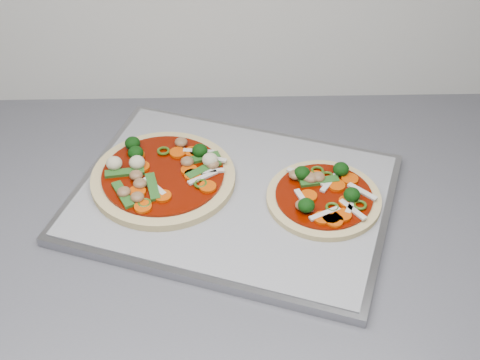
{
  "coord_description": "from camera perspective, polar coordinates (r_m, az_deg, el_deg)",
  "views": [
    {
      "loc": [
        0.42,
        0.6,
        1.57
      ],
      "look_at": [
        0.43,
        1.34,
        0.93
      ],
      "focal_mm": 50.0,
      "sensor_mm": 36.0,
      "label": 1
    }
  ],
  "objects": [
    {
      "name": "pizza_left",
      "position": [
        1.0,
        -6.59,
        0.43
      ],
      "size": [
        0.24,
        0.24,
        0.04
      ],
      "rotation": [
        0.0,
        0.0,
        -0.11
      ],
      "color": "#DBC57D",
      "rests_on": "parchment"
    },
    {
      "name": "parchment",
      "position": [
        0.98,
        -0.68,
        -1.2
      ],
      "size": [
        0.51,
        0.44,
        0.0
      ],
      "primitive_type": "cube",
      "rotation": [
        0.0,
        0.0,
        -0.34
      ],
      "color": "#98979D",
      "rests_on": "baking_tray"
    },
    {
      "name": "pizza_right",
      "position": [
        0.97,
        7.14,
        -1.31
      ],
      "size": [
        0.21,
        0.21,
        0.03
      ],
      "rotation": [
        0.0,
        0.0,
        -0.3
      ],
      "color": "#DBC57D",
      "rests_on": "parchment"
    },
    {
      "name": "baking_tray",
      "position": [
        0.98,
        -0.68,
        -1.57
      ],
      "size": [
        0.54,
        0.46,
        0.01
      ],
      "primitive_type": "cube",
      "rotation": [
        0.0,
        0.0,
        -0.33
      ],
      "color": "gray",
      "rests_on": "countertop"
    }
  ]
}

